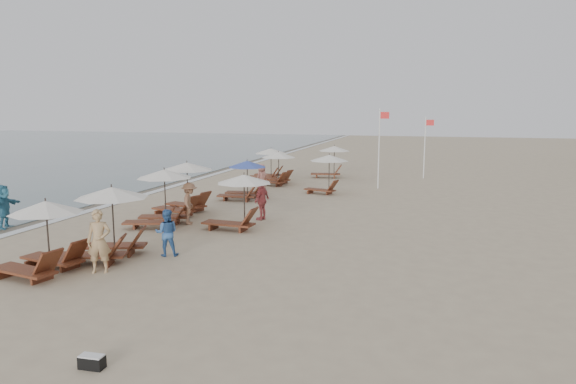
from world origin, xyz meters
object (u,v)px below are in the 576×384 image
(lounger_station_2, at_px, (160,200))
(inland_station_0, at_px, (236,198))
(lounger_station_4, at_px, (243,181))
(beachgoer_far_b, at_px, (262,177))
(inland_station_2, at_px, (330,159))
(duffel_bag, at_px, (92,362))
(lounger_station_5, at_px, (275,169))
(flag_pole_near, at_px, (380,145))
(lounger_station_3, at_px, (182,189))
(beachgoer_near, at_px, (99,241))
(lounger_station_1, at_px, (106,225))
(inland_station_1, at_px, (326,168))
(lounger_station_0, at_px, (40,242))
(beachgoer_far_a, at_px, (262,200))
(lounger_station_6, at_px, (268,163))
(beachgoer_mid_a, at_px, (167,233))
(waterline_walker, at_px, (4,207))
(beachgoer_mid_b, at_px, (190,203))

(lounger_station_2, xyz_separation_m, inland_station_0, (3.30, 0.29, 0.18))
(lounger_station_4, xyz_separation_m, beachgoer_far_b, (0.01, 3.09, -0.17))
(inland_station_2, bearing_deg, duffel_bag, -87.57)
(lounger_station_5, xyz_separation_m, flag_pole_near, (6.57, 0.24, 1.64))
(lounger_station_3, bearing_deg, beachgoer_near, -78.40)
(lounger_station_4, bearing_deg, inland_station_2, 74.80)
(lounger_station_1, xyz_separation_m, inland_station_1, (4.05, 14.88, 0.33))
(lounger_station_0, height_order, beachgoer_far_a, lounger_station_0)
(lounger_station_2, bearing_deg, lounger_station_5, 85.56)
(inland_station_0, relative_size, duffel_bag, 5.83)
(lounger_station_1, xyz_separation_m, lounger_station_4, (0.15, 11.80, -0.16))
(lounger_station_6, bearing_deg, lounger_station_4, -81.40)
(beachgoer_far_a, bearing_deg, inland_station_1, -175.51)
(lounger_station_3, xyz_separation_m, beachgoer_mid_a, (2.81, -6.54, -0.37))
(inland_station_0, distance_m, beachgoer_near, 6.59)
(lounger_station_1, height_order, duffel_bag, lounger_station_1)
(lounger_station_5, distance_m, waterline_walker, 16.35)
(beachgoer_near, xyz_separation_m, beachgoer_mid_b, (-0.45, 6.74, -0.07))
(lounger_station_6, bearing_deg, lounger_station_3, -90.38)
(lounger_station_3, relative_size, duffel_bag, 5.89)
(beachgoer_mid_b, bearing_deg, inland_station_2, -30.95)
(beachgoer_mid_a, relative_size, beachgoer_far_b, 0.99)
(inland_station_0, bearing_deg, beachgoer_mid_b, 169.54)
(lounger_station_6, relative_size, inland_station_0, 0.92)
(flag_pole_near, bearing_deg, lounger_station_3, -127.49)
(waterline_walker, bearing_deg, lounger_station_1, -124.72)
(lounger_station_3, xyz_separation_m, duffel_bag, (5.23, -13.74, -1.02))
(lounger_station_1, distance_m, waterline_walker, 7.16)
(lounger_station_0, distance_m, lounger_station_2, 6.65)
(beachgoer_far_b, relative_size, duffel_bag, 3.29)
(lounger_station_6, bearing_deg, lounger_station_5, -62.09)
(beachgoer_near, distance_m, beachgoer_far_a, 8.68)
(lounger_station_3, bearing_deg, lounger_station_4, 73.59)
(inland_station_1, distance_m, waterline_walker, 16.29)
(beachgoer_mid_a, xyz_separation_m, beachgoer_far_b, (-1.50, 14.03, 0.01))
(lounger_station_1, distance_m, flag_pole_near, 19.01)
(beachgoer_far_b, xyz_separation_m, flag_pole_near, (6.59, 2.81, 1.88))
(lounger_station_4, height_order, inland_station_2, inland_station_2)
(lounger_station_5, xyz_separation_m, inland_station_0, (2.31, -12.43, 0.27))
(lounger_station_5, bearing_deg, inland_station_0, -79.48)
(lounger_station_0, bearing_deg, waterline_walker, 141.89)
(lounger_station_1, relative_size, lounger_station_5, 1.04)
(beachgoer_near, bearing_deg, lounger_station_0, 177.26)
(inland_station_2, xyz_separation_m, beachgoer_mid_a, (-1.22, -21.00, -0.54))
(lounger_station_4, height_order, lounger_station_6, lounger_station_6)
(inland_station_2, relative_size, beachgoer_mid_b, 1.58)
(lounger_station_4, height_order, duffel_bag, lounger_station_4)
(lounger_station_4, distance_m, flag_pole_near, 9.02)
(lounger_station_3, xyz_separation_m, inland_station_0, (3.63, -2.37, 0.15))
(inland_station_1, height_order, flag_pole_near, flag_pole_near)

